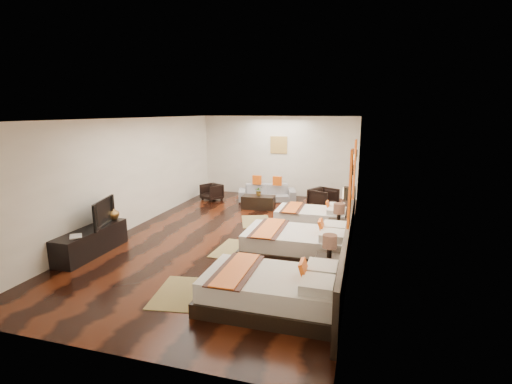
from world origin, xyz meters
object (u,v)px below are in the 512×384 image
(table_plant, at_px, (259,191))
(armchair_right, at_px, (323,199))
(bed_near, at_px, (273,290))
(nightstand_b, at_px, (338,229))
(bed_far, at_px, (312,217))
(coffee_table, at_px, (258,202))
(figurine, at_px, (112,213))
(nightstand_a, at_px, (329,268))
(tv_console, at_px, (91,242))
(tv, at_px, (99,213))
(book, at_px, (69,237))
(sofa, at_px, (267,193))
(armchair_left, at_px, (212,192))
(bed_mid, at_px, (297,243))

(table_plant, bearing_deg, armchair_right, 8.99)
(bed_near, height_order, nightstand_b, nightstand_b)
(armchair_right, bearing_deg, bed_far, -156.68)
(coffee_table, xyz_separation_m, table_plant, (-0.00, 0.06, 0.34))
(figurine, bearing_deg, bed_far, 30.99)
(nightstand_a, bearing_deg, tv_console, 179.13)
(bed_far, height_order, nightstand_b, nightstand_b)
(nightstand_b, distance_m, tv, 5.27)
(book, bearing_deg, bed_far, 42.46)
(nightstand_b, relative_size, sofa, 0.50)
(sofa, xyz_separation_m, table_plant, (-0.00, -0.99, 0.27))
(book, height_order, figurine, figurine)
(nightstand_b, xyz_separation_m, coffee_table, (-2.60, 2.51, -0.13))
(nightstand_a, relative_size, table_plant, 3.21)
(tv_console, xyz_separation_m, book, (0.00, -0.58, 0.29))
(nightstand_a, relative_size, tv_console, 0.51)
(book, height_order, armchair_left, book)
(figurine, bearing_deg, nightstand_a, -9.35)
(bed_far, distance_m, nightstand_b, 1.35)
(nightstand_a, height_order, sofa, nightstand_a)
(tv, relative_size, figurine, 3.09)
(bed_mid, distance_m, figurine, 4.23)
(bed_far, relative_size, table_plant, 6.52)
(bed_far, distance_m, sofa, 3.06)
(bed_near, bearing_deg, nightstand_b, 76.93)
(figurine, bearing_deg, tv_console, -90.00)
(bed_mid, height_order, figurine, figurine)
(tv_console, height_order, table_plant, table_plant)
(nightstand_b, xyz_separation_m, figurine, (-4.95, -1.40, 0.39))
(nightstand_b, bearing_deg, book, -151.19)
(bed_near, bearing_deg, armchair_left, 120.05)
(bed_far, xyz_separation_m, sofa, (-1.85, 2.44, 0.03))
(nightstand_a, relative_size, armchair_left, 1.50)
(armchair_left, relative_size, armchair_right, 0.82)
(sofa, relative_size, coffee_table, 1.89)
(figurine, bearing_deg, book, -90.00)
(book, bearing_deg, nightstand_a, 5.82)
(table_plant, bearing_deg, figurine, -120.55)
(armchair_right, bearing_deg, armchair_left, 112.66)
(armchair_left, bearing_deg, bed_mid, -19.25)
(book, bearing_deg, table_plant, 66.11)
(figurine, xyz_separation_m, coffee_table, (2.35, 3.91, -0.51))
(bed_mid, relative_size, armchair_right, 2.97)
(nightstand_a, xyz_separation_m, armchair_right, (-0.65, 5.09, 0.01))
(book, distance_m, armchair_right, 7.06)
(nightstand_b, bearing_deg, bed_near, -103.07)
(nightstand_a, relative_size, tv, 0.90)
(armchair_right, relative_size, table_plant, 2.59)
(bed_near, distance_m, armchair_right, 6.10)
(nightstand_a, relative_size, figurine, 2.78)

